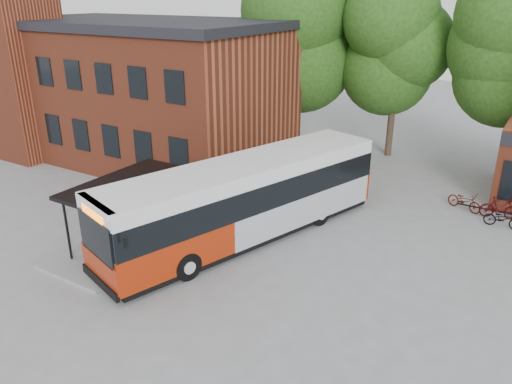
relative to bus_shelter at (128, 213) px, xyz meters
The scene contains 10 objects.
ground 4.83m from the bus_shelter, 12.53° to the left, with size 100.00×100.00×0.00m, color gray.
station_building 13.42m from the bus_shelter, 130.36° to the left, with size 18.40×10.40×8.50m, color brown, non-canonical shape.
clock_tower 17.46m from the bus_shelter, 157.52° to the left, with size 5.20×5.20×18.20m, color brown, non-canonical shape.
bus_shelter is the anchor object (origin of this frame).
tree_0 17.54m from the bus_shelter, 95.04° to the left, with size 7.92×7.92×11.00m, color #1D4111, non-canonical shape.
tree_1 19.19m from the bus_shelter, 73.01° to the left, with size 7.92×7.92×10.40m, color #1D4111, non-canonical shape.
city_bus 5.00m from the bus_shelter, 38.68° to the left, with size 2.90×13.60×3.46m, color #9D2409, non-canonical shape.
bicycle_0 16.09m from the bus_shelter, 44.34° to the left, with size 0.62×1.79×0.94m, color #4E1107.
bicycle_3 17.13m from the bus_shelter, 40.09° to the left, with size 0.50×1.79×1.07m, color #380608.
bicycle_4 16.74m from the bus_shelter, 36.88° to the left, with size 0.57×1.64×0.86m, color black.
Camera 1 is at (10.02, -14.41, 10.03)m, focal length 35.00 mm.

